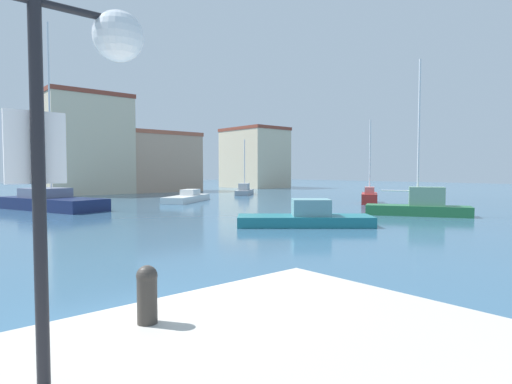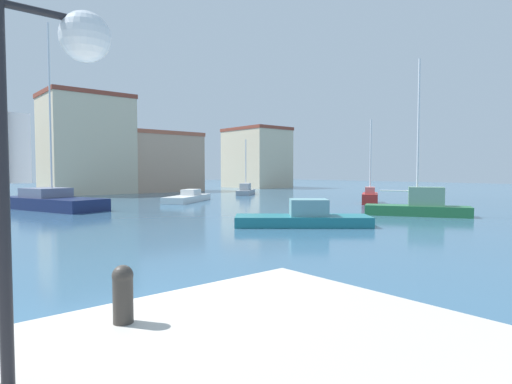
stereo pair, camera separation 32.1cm
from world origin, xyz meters
The scene contains 11 objects.
water centered at (15.00, 20.00, 0.00)m, with size 160.00×160.00×0.00m, color #38607F.
mooring_bollard centered at (-1.01, -2.00, 1.43)m, with size 0.24×0.24×0.66m.
sailboat_navy_distant_north centered at (5.63, 26.09, 0.60)m, with size 5.59×9.39×13.17m.
motorboat_white_far_right centered at (17.27, 26.54, 0.35)m, with size 6.77×5.79×1.06m.
sailboat_red_inner_mooring centered at (27.86, 14.49, 0.58)m, with size 4.15×3.36×7.10m.
sailboat_green_distant_east centered at (21.66, 6.68, 0.66)m, with size 4.49×6.07×9.58m.
sailboat_grey_mid_harbor centered at (28.19, 31.67, 0.49)m, with size 4.92×4.69×6.39m.
motorboat_teal_outer_mooring centered at (12.71, 8.01, 0.43)m, with size 6.45×6.00×1.36m.
harbor_office centered at (14.77, 45.38, 5.93)m, with size 9.61×7.87×11.84m.
yacht_club centered at (24.05, 44.47, 3.95)m, with size 10.61×5.54×7.88m.
warehouse_block centered at (42.71, 46.70, 4.88)m, with size 7.39×10.14×9.75m.
Camera 2 is at (-2.93, -6.55, 2.79)m, focal length 29.77 mm.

